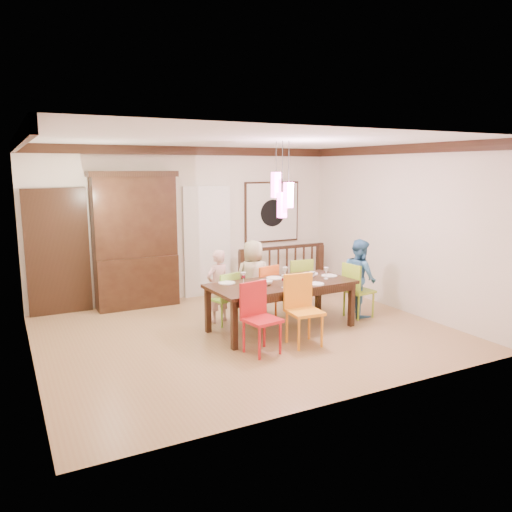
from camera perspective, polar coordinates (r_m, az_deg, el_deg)
name	(u,v)px	position (r m, az deg, el deg)	size (l,w,h in m)	color
floor	(247,333)	(7.75, -1.02, -8.81)	(6.00, 6.00, 0.00)	#A37B4E
ceiling	(247,140)	(7.34, -1.09, 13.14)	(6.00, 6.00, 0.00)	white
wall_back	(189,223)	(9.69, -7.63, 3.71)	(6.00, 6.00, 0.00)	silver
wall_left	(25,256)	(6.66, -24.86, 0.01)	(5.00, 5.00, 0.00)	silver
wall_right	(400,229)	(9.13, 16.10, 3.02)	(5.00, 5.00, 0.00)	silver
crown_molding	(247,145)	(7.34, -1.09, 12.52)	(6.00, 5.00, 0.16)	black
panel_door	(58,254)	(9.18, -21.70, 0.21)	(1.04, 0.07, 2.24)	black
white_doorway	(207,243)	(9.84, -5.59, 1.49)	(0.97, 0.05, 2.22)	silver
painting	(272,212)	(10.39, 1.83, 5.04)	(1.25, 0.06, 1.25)	black
pendant_cluster	(282,195)	(7.56, 3.00, 7.02)	(0.27, 0.21, 1.14)	#FF4CB9
dining_table	(281,287)	(7.77, 2.91, -3.60)	(2.32, 1.14, 0.75)	black
chair_far_left	(223,294)	(8.09, -3.79, -4.38)	(0.48, 0.48, 0.86)	#8BC73F
chair_far_mid	(262,287)	(8.43, 0.69, -3.56)	(0.48, 0.48, 0.91)	#D2551A
chair_far_right	(297,281)	(8.84, 4.70, -2.82)	(0.47, 0.47, 0.94)	#87AC2A
chair_near_left	(262,314)	(6.78, 0.69, -6.64)	(0.50, 0.50, 0.97)	red
chair_near_mid	(305,306)	(7.12, 5.57, -5.70)	(0.49, 0.49, 1.01)	orange
chair_end_right	(359,286)	(8.61, 11.71, -3.40)	(0.46, 0.46, 0.93)	#92BB2A
china_hutch	(135,240)	(9.21, -13.63, 1.80)	(1.55, 0.46, 2.45)	black
balustrade	(283,268)	(10.09, 3.05, -1.43)	(1.94, 0.12, 0.96)	black
person_far_left	(218,286)	(8.17, -4.39, -3.45)	(0.44, 0.29, 1.20)	beige
person_far_mid	(253,278)	(8.45, -0.32, -2.58)	(0.64, 0.42, 1.31)	#B9B48C
person_end_right	(359,277)	(8.68, 11.74, -2.42)	(0.64, 0.50, 1.32)	teal
serving_bowl	(299,280)	(7.78, 4.94, -2.75)	(0.29, 0.29, 0.07)	yellow
small_bowl	(266,283)	(7.59, 1.11, -3.06)	(0.21, 0.21, 0.07)	white
cup_left	(256,285)	(7.35, -0.04, -3.35)	(0.13, 0.13, 0.10)	silver
cup_right	(312,274)	(8.19, 6.46, -2.08)	(0.09, 0.09, 0.09)	silver
plate_far_left	(227,283)	(7.70, -3.35, -3.09)	(0.26, 0.26, 0.01)	white
plate_far_mid	(274,278)	(8.03, 2.13, -2.52)	(0.26, 0.26, 0.01)	white
plate_far_right	(310,274)	(8.39, 6.22, -2.03)	(0.26, 0.26, 0.01)	white
plate_near_left	(253,292)	(7.13, -0.39, -4.12)	(0.26, 0.26, 0.01)	white
plate_near_mid	(316,284)	(7.68, 6.83, -3.18)	(0.26, 0.26, 0.01)	white
plate_end_right	(329,276)	(8.28, 8.38, -2.24)	(0.26, 0.26, 0.01)	white
wine_glass_a	(243,278)	(7.60, -1.45, -2.57)	(0.08, 0.08, 0.19)	#590C19
wine_glass_b	(285,273)	(8.00, 3.37, -1.94)	(0.08, 0.08, 0.19)	silver
wine_glass_c	(284,281)	(7.41, 3.19, -2.90)	(0.08, 0.08, 0.19)	#590C19
wine_glass_d	(326,273)	(8.05, 8.03, -1.95)	(0.08, 0.08, 0.19)	silver
napkin	(295,287)	(7.44, 4.53, -3.57)	(0.18, 0.14, 0.01)	#D83359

